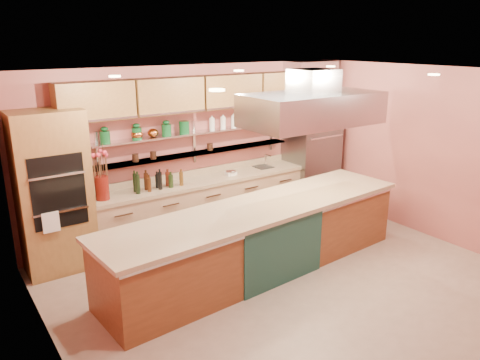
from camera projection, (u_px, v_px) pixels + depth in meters
floor at (288, 282)px, 6.43m from camera, size 6.00×5.00×0.02m
ceiling at (295, 74)px, 5.62m from camera, size 6.00×5.00×0.02m
wall_back at (196, 148)px, 7.99m from camera, size 6.00×0.04×2.80m
wall_front at (479, 256)px, 4.05m from camera, size 6.00×0.04×2.80m
wall_left at (48, 239)px, 4.40m from camera, size 0.04×5.00×2.80m
wall_right at (431, 153)px, 7.65m from camera, size 0.04×5.00×2.80m
oven_stack at (54, 193)px, 6.49m from camera, size 0.95×0.64×2.30m
refrigerator at (311, 154)px, 9.09m from camera, size 0.95×0.72×2.10m
back_counter at (204, 205)px, 8.00m from camera, size 3.84×0.64×0.93m
wall_shelf_lower at (197, 153)px, 7.88m from camera, size 3.60×0.26×0.03m
wall_shelf_upper at (197, 133)px, 7.78m from camera, size 3.60×0.26×0.03m
upper_cabinets at (200, 93)px, 7.58m from camera, size 4.60×0.36×0.55m
range_hood at (312, 109)px, 6.59m from camera, size 2.00×1.00×0.45m
ceiling_downlights at (284, 75)px, 5.78m from camera, size 4.00×2.80×0.02m
island at (260, 239)px, 6.62m from camera, size 4.73×1.34×0.97m
flower_vase at (102, 188)px, 6.84m from camera, size 0.26×0.26×0.35m
oil_bottle_cluster at (159, 180)px, 7.34m from camera, size 0.89×0.55×0.28m
kitchen_scale at (231, 172)px, 8.10m from camera, size 0.20×0.16×0.10m
bar_faucet at (266, 161)px, 8.61m from camera, size 0.04×0.04×0.23m
copper_kettle at (153, 133)px, 7.33m from camera, size 0.22×0.22×0.14m
green_canister at (184, 127)px, 7.62m from camera, size 0.17×0.17×0.20m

